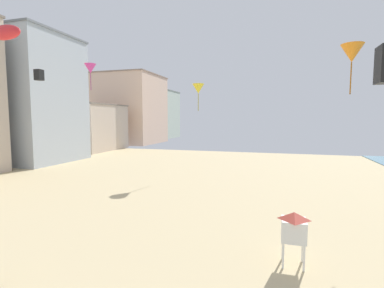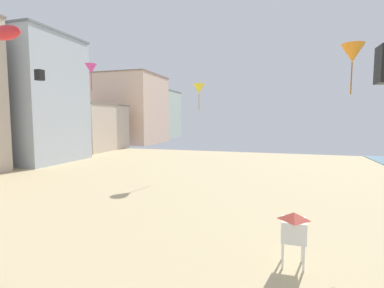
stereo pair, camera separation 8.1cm
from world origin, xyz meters
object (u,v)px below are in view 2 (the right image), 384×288
object	(u,v)px
kite_black_box	(40,75)
kite_orange_delta	(353,53)
kite_yellow_delta	(199,89)
kite_magenta_delta	(91,69)
lifeguard_stand	(293,227)
kite_red_parafoil	(5,33)

from	to	relation	value
kite_black_box	kite_orange_delta	bearing A→B (deg)	13.60
kite_yellow_delta	kite_black_box	distance (m)	19.82
kite_black_box	kite_magenta_delta	bearing A→B (deg)	77.91
lifeguard_stand	kite_yellow_delta	distance (m)	26.36
kite_red_parafoil	kite_orange_delta	xyz separation A→B (m)	(19.33, 10.73, -0.04)
kite_red_parafoil	kite_magenta_delta	world-z (taller)	kite_red_parafoil
kite_yellow_delta	kite_red_parafoil	world-z (taller)	kite_red_parafoil
lifeguard_stand	kite_magenta_delta	distance (m)	21.60
kite_red_parafoil	kite_black_box	distance (m)	6.28
kite_yellow_delta	kite_black_box	xyz separation A→B (m)	(-7.52, -18.34, -0.55)
lifeguard_stand	kite_orange_delta	distance (m)	14.14
lifeguard_stand	kite_orange_delta	world-z (taller)	kite_orange_delta
kite_red_parafoil	kite_yellow_delta	bearing A→B (deg)	79.33
lifeguard_stand	kite_magenta_delta	size ratio (longest dim) A/B	1.08
lifeguard_stand	kite_black_box	xyz separation A→B (m)	(-18.26, 4.03, 8.33)
kite_yellow_delta	kite_magenta_delta	world-z (taller)	kite_magenta_delta
kite_magenta_delta	kite_orange_delta	bearing A→B (deg)	1.50
kite_yellow_delta	kite_black_box	world-z (taller)	kite_yellow_delta
kite_black_box	kite_magenta_delta	xyz separation A→B (m)	(1.04, 4.86, 1.22)
kite_red_parafoil	kite_orange_delta	distance (m)	22.11
lifeguard_stand	kite_yellow_delta	world-z (taller)	kite_yellow_delta
kite_yellow_delta	kite_red_parafoil	bearing A→B (deg)	-100.67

